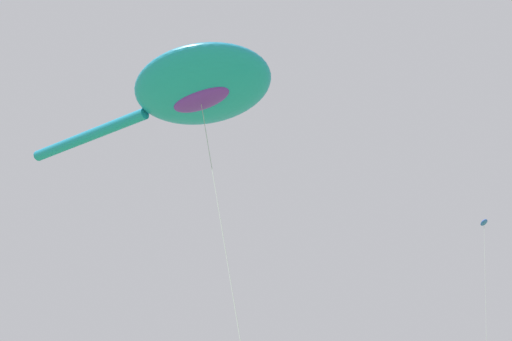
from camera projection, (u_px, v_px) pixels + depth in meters
The scene contains 2 objects.
big_show_kite at pixel (196, 90), 20.40m from camera, with size 10.19×10.21×15.11m.
small_kite_box_yellow at pixel (484, 229), 30.27m from camera, with size 3.58×0.87×14.32m.
Camera 1 is at (-5.41, -2.80, 1.58)m, focal length 37.26 mm.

